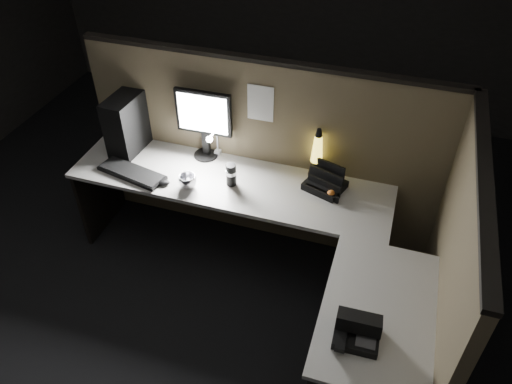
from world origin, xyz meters
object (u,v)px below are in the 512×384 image
(keyboard, at_px, (132,173))
(lava_lamp, at_px, (317,156))
(pc_tower, at_px, (129,121))
(desk_phone, at_px, (357,330))
(monitor, at_px, (204,118))

(keyboard, height_order, lava_lamp, lava_lamp)
(pc_tower, distance_m, keyboard, 0.42)
(pc_tower, distance_m, desk_phone, 2.25)
(monitor, distance_m, lava_lamp, 0.85)
(monitor, bearing_deg, keyboard, -138.48)
(pc_tower, bearing_deg, lava_lamp, 6.75)
(monitor, xyz_separation_m, desk_phone, (1.33, -1.24, -0.27))
(pc_tower, xyz_separation_m, monitor, (0.58, 0.06, 0.10))
(monitor, relative_size, desk_phone, 2.18)
(desk_phone, bearing_deg, pc_tower, 146.29)
(pc_tower, relative_size, monitor, 0.82)
(pc_tower, bearing_deg, keyboard, -59.83)
(keyboard, bearing_deg, lava_lamp, 29.83)
(pc_tower, relative_size, lava_lamp, 1.14)
(keyboard, relative_size, lava_lamp, 1.33)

